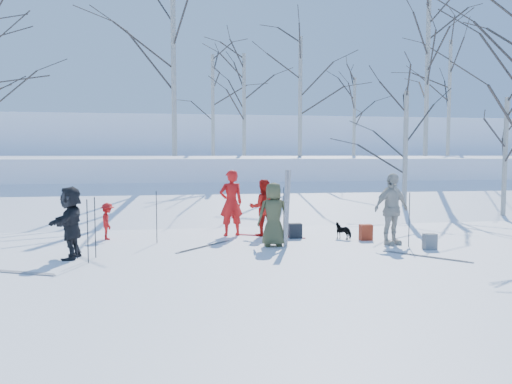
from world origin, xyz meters
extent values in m
plane|color=white|center=(0.00, 0.00, 0.00)|extent=(120.00, 120.00, 0.00)
cube|color=white|center=(0.00, 7.00, 0.15)|extent=(70.00, 9.49, 4.12)
cube|color=white|center=(0.00, 17.00, 1.00)|extent=(70.00, 18.00, 2.20)
cube|color=white|center=(0.00, 38.00, 2.00)|extent=(90.00, 30.00, 6.00)
imported|color=#3F4328|center=(0.32, 0.78, 0.79)|extent=(0.79, 0.52, 1.59)
imported|color=red|center=(-0.53, 2.58, 0.92)|extent=(0.74, 0.56, 1.84)
imported|color=#BA140E|center=(0.35, 2.43, 0.79)|extent=(0.77, 0.60, 1.58)
imported|color=red|center=(-3.86, 2.47, 0.49)|extent=(0.50, 0.70, 0.99)
imported|color=beige|center=(3.29, 0.53, 0.90)|extent=(1.14, 0.77, 1.80)
imported|color=black|center=(-4.32, 0.09, 0.79)|extent=(0.65, 1.52, 1.58)
imported|color=black|center=(2.39, 1.52, 0.22)|extent=(0.53, 0.55, 0.44)
cube|color=silver|center=(0.58, 0.57, 0.95)|extent=(0.08, 0.16, 1.90)
cube|color=silver|center=(0.63, 0.58, 0.95)|extent=(0.11, 0.23, 1.89)
cylinder|color=black|center=(-3.89, -0.45, 0.67)|extent=(0.02, 0.02, 1.34)
cylinder|color=black|center=(3.60, 0.18, 0.67)|extent=(0.02, 0.02, 1.34)
cylinder|color=black|center=(0.65, 2.19, 0.67)|extent=(0.02, 0.02, 1.34)
cylinder|color=black|center=(-2.54, 1.69, 0.67)|extent=(0.02, 0.02, 1.34)
cylinder|color=black|center=(-3.82, 0.09, 0.67)|extent=(0.02, 0.02, 1.34)
cylinder|color=black|center=(-4.20, 0.06, 0.67)|extent=(0.02, 0.02, 1.34)
cylinder|color=black|center=(0.98, 2.58, 0.67)|extent=(0.02, 0.02, 1.34)
cylinder|color=black|center=(3.21, 0.67, 0.67)|extent=(0.02, 0.02, 1.34)
cube|color=maroon|center=(2.92, 1.25, 0.21)|extent=(0.32, 0.22, 0.42)
cube|color=slate|center=(3.93, -0.24, 0.19)|extent=(0.30, 0.20, 0.38)
cube|color=black|center=(1.14, 1.88, 0.20)|extent=(0.34, 0.24, 0.40)
camera|label=1|loc=(-2.11, -11.19, 2.27)|focal=35.00mm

